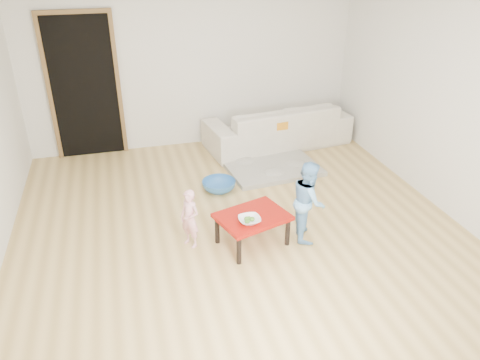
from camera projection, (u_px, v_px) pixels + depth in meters
name	position (u px, v px, depth m)	size (l,w,h in m)	color
floor	(236.00, 222.00, 5.47)	(5.00, 5.00, 0.01)	#AF8C4B
back_wall	(193.00, 62.00, 7.01)	(5.00, 0.02, 2.60)	silver
right_wall	(442.00, 97.00, 5.46)	(0.02, 5.00, 2.60)	silver
doorway	(85.00, 88.00, 6.75)	(1.02, 0.08, 2.11)	brown
sofa	(278.00, 125.00, 7.36)	(2.25, 0.88, 0.66)	beige
cushion	(269.00, 123.00, 7.00)	(0.44, 0.39, 0.12)	orange
red_table	(252.00, 229.00, 5.00)	(0.72, 0.54, 0.36)	#920F07
bowl	(250.00, 220.00, 4.78)	(0.23, 0.23, 0.06)	white
broccoli	(250.00, 220.00, 4.78)	(0.12, 0.12, 0.06)	#2D5919
child_pink	(190.00, 219.00, 4.91)	(0.24, 0.16, 0.66)	pink
child_blue	(309.00, 201.00, 5.01)	(0.44, 0.34, 0.90)	#67B1F0
basin	(219.00, 186.00, 6.12)	(0.44, 0.44, 0.14)	#2D67AA
blanket	(271.00, 166.00, 6.74)	(1.27, 1.05, 0.06)	#A6A093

